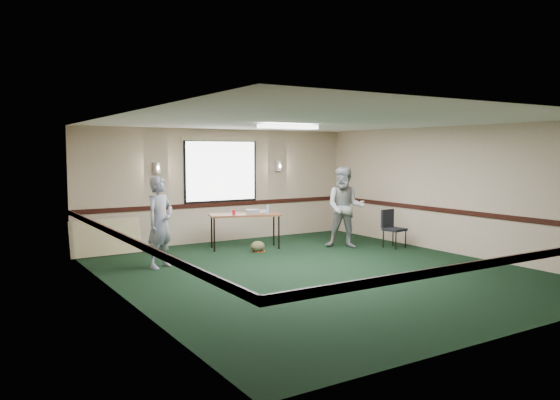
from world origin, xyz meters
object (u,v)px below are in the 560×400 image
person_left (160,222)px  person_right (345,207)px  folding_table (245,216)px  conference_chair (392,225)px  projector (253,212)px

person_left → person_right: (4.27, -0.13, 0.06)m
person_left → folding_table: bearing=-5.7°
folding_table → conference_chair: (2.89, -1.62, -0.22)m
folding_table → person_left: 2.49m
folding_table → conference_chair: size_ratio=1.96×
person_right → projector: bearing=-167.2°
projector → person_right: person_right is taller
folding_table → conference_chair: conference_chair is taller
conference_chair → folding_table: bearing=142.0°
projector → person_right: 2.07m
conference_chair → projector: bearing=142.0°
folding_table → conference_chair: bearing=-11.0°
conference_chair → person_right: (-0.92, 0.53, 0.41)m
conference_chair → person_left: 5.24m
conference_chair → person_left: person_left is taller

